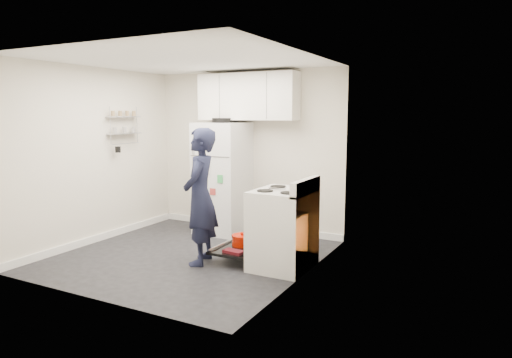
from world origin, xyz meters
The scene contains 7 objects.
room centered at (-0.03, 0.03, 1.21)m, with size 3.21×3.21×2.51m.
electric_range centered at (1.26, 0.15, 0.47)m, with size 0.66×0.76×1.10m.
open_oven_door centered at (0.67, 0.19, 0.18)m, with size 0.55×0.70×0.21m.
refrigerator centered at (-0.25, 1.25, 0.86)m, with size 0.72×0.74×1.78m.
upper_cabinets centered at (0.10, 1.43, 2.10)m, with size 1.60×0.33×0.70m, color silver.
wall_shelf_rack centered at (-1.52, 0.49, 1.68)m, with size 0.14×0.60×0.61m.
person centered at (0.30, -0.16, 0.84)m, with size 0.61×0.40×1.68m, color black.
Camera 1 is at (3.46, -4.71, 1.84)m, focal length 32.00 mm.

